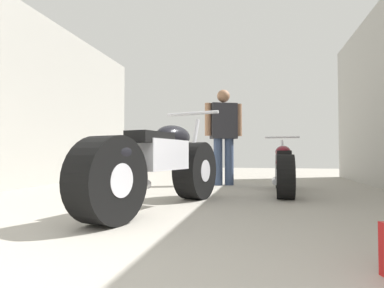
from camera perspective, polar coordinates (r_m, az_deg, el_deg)
name	(u,v)px	position (r m, az deg, el deg)	size (l,w,h in m)	color
ground_plane	(192,194)	(4.23, 0.02, -9.05)	(16.59, 16.59, 0.00)	#9E998E
garage_partition_left	(17,94)	(5.55, -29.12, 7.91)	(0.08, 7.60, 2.90)	#A3A099
motorcycle_maroon_cruiser	(159,166)	(3.04, -5.98, -3.93)	(0.88, 2.19, 1.03)	black
motorcycle_black_naked	(284,169)	(4.45, 16.26, -4.36)	(0.51, 1.73, 0.81)	black
mechanic_in_blue	(224,131)	(5.45, 5.73, 2.37)	(0.65, 0.38, 1.65)	#384766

